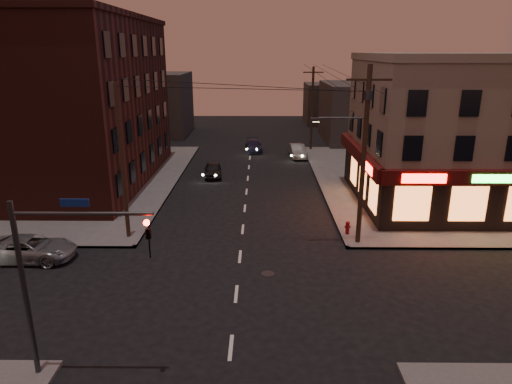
{
  "coord_description": "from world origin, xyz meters",
  "views": [
    {
      "loc": [
        1.1,
        -18.79,
        10.83
      ],
      "look_at": [
        0.86,
        5.68,
        3.2
      ],
      "focal_mm": 32.0,
      "sensor_mm": 36.0,
      "label": 1
    }
  ],
  "objects_px": {
    "sedan_far": "(254,146)",
    "fire_hydrant": "(348,227)",
    "suv_cross": "(29,248)",
    "sedan_near": "(213,170)",
    "sedan_mid": "(297,151)"
  },
  "relations": [
    {
      "from": "suv_cross",
      "to": "sedan_far",
      "type": "distance_m",
      "value": 30.18
    },
    {
      "from": "suv_cross",
      "to": "sedan_far",
      "type": "relative_size",
      "value": 1.13
    },
    {
      "from": "suv_cross",
      "to": "sedan_mid",
      "type": "distance_m",
      "value": 29.64
    },
    {
      "from": "sedan_near",
      "to": "suv_cross",
      "type": "bearing_deg",
      "value": -120.72
    },
    {
      "from": "suv_cross",
      "to": "fire_hydrant",
      "type": "relative_size",
      "value": 5.92
    },
    {
      "from": "fire_hydrant",
      "to": "sedan_near",
      "type": "bearing_deg",
      "value": 125.13
    },
    {
      "from": "sedan_near",
      "to": "sedan_far",
      "type": "xyz_separation_m",
      "value": [
        3.48,
        10.85,
        -0.02
      ]
    },
    {
      "from": "sedan_far",
      "to": "fire_hydrant",
      "type": "bearing_deg",
      "value": -81.33
    },
    {
      "from": "suv_cross",
      "to": "sedan_mid",
      "type": "height_order",
      "value": "sedan_mid"
    },
    {
      "from": "sedan_mid",
      "to": "fire_hydrant",
      "type": "bearing_deg",
      "value": -92.12
    },
    {
      "from": "sedan_mid",
      "to": "sedan_far",
      "type": "height_order",
      "value": "sedan_mid"
    },
    {
      "from": "sedan_far",
      "to": "fire_hydrant",
      "type": "relative_size",
      "value": 5.23
    },
    {
      "from": "suv_cross",
      "to": "sedan_near",
      "type": "relative_size",
      "value": 1.29
    },
    {
      "from": "sedan_far",
      "to": "sedan_mid",
      "type": "bearing_deg",
      "value": -38.78
    },
    {
      "from": "sedan_far",
      "to": "fire_hydrant",
      "type": "distance_m",
      "value": 25.12
    }
  ]
}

